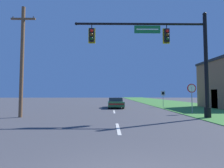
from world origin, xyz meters
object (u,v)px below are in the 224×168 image
(stop_sign, at_px, (192,92))
(utility_pole_near, at_px, (22,59))
(signal_mast, at_px, (173,53))
(car_ahead, at_px, (116,103))
(route_sign_post, at_px, (163,95))

(stop_sign, distance_m, utility_pole_near, 13.81)
(signal_mast, distance_m, car_ahead, 10.76)
(car_ahead, height_order, utility_pole_near, utility_pole_near)
(utility_pole_near, bearing_deg, route_sign_post, 35.54)
(signal_mast, bearing_deg, utility_pole_near, 177.05)
(stop_sign, xyz_separation_m, utility_pole_near, (-13.44, -2.17, 2.35))
(stop_sign, bearing_deg, utility_pole_near, -170.82)
(utility_pole_near, bearing_deg, signal_mast, -2.95)
(stop_sign, bearing_deg, route_sign_post, 92.03)
(car_ahead, distance_m, route_sign_post, 6.17)
(route_sign_post, bearing_deg, signal_mast, -102.86)
(car_ahead, xyz_separation_m, stop_sign, (6.32, -6.54, 1.26))
(route_sign_post, bearing_deg, stop_sign, -87.97)
(route_sign_post, height_order, utility_pole_near, utility_pole_near)
(signal_mast, relative_size, utility_pole_near, 1.17)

